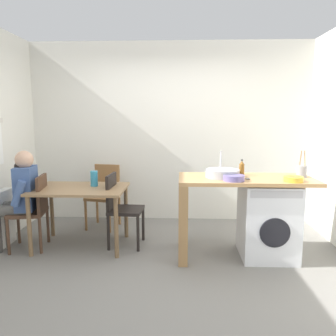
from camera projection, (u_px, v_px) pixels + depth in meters
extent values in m
plane|color=slate|center=(164.00, 266.00, 3.54)|extent=(5.46, 5.46, 0.00)
cube|color=silver|center=(170.00, 133.00, 5.06)|extent=(4.60, 0.10, 2.70)
cube|color=olive|center=(80.00, 189.00, 4.00)|extent=(1.10, 0.76, 0.03)
cylinder|color=brown|center=(29.00, 226.00, 3.75)|extent=(0.05, 0.05, 0.71)
cylinder|color=brown|center=(116.00, 228.00, 3.71)|extent=(0.05, 0.05, 0.71)
cylinder|color=brown|center=(52.00, 210.00, 4.40)|extent=(0.05, 0.05, 0.71)
cylinder|color=brown|center=(126.00, 211.00, 4.36)|extent=(0.05, 0.05, 0.71)
cube|color=#4C3323|center=(28.00, 213.00, 3.97)|extent=(0.46, 0.46, 0.04)
cube|color=#4C3323|center=(42.00, 194.00, 3.96)|extent=(0.09, 0.38, 0.45)
cylinder|color=#4C3323|center=(8.00, 236.00, 3.81)|extent=(0.04, 0.04, 0.45)
cylinder|color=#4C3323|center=(19.00, 226.00, 4.16)|extent=(0.04, 0.04, 0.45)
cylinder|color=#4C3323|center=(40.00, 235.00, 3.85)|extent=(0.04, 0.04, 0.45)
cylinder|color=#4C3323|center=(48.00, 225.00, 4.20)|extent=(0.04, 0.04, 0.45)
cube|color=black|center=(126.00, 210.00, 4.07)|extent=(0.42, 0.42, 0.04)
cube|color=black|center=(111.00, 192.00, 4.05)|extent=(0.06, 0.38, 0.45)
cylinder|color=black|center=(143.00, 223.00, 4.26)|extent=(0.04, 0.04, 0.45)
cylinder|color=black|center=(138.00, 233.00, 3.91)|extent=(0.04, 0.04, 0.45)
cylinder|color=black|center=(116.00, 223.00, 4.30)|extent=(0.04, 0.04, 0.45)
cylinder|color=black|center=(108.00, 232.00, 3.95)|extent=(0.04, 0.04, 0.45)
cube|color=olive|center=(103.00, 197.00, 4.73)|extent=(0.47, 0.47, 0.04)
cube|color=olive|center=(107.00, 179.00, 4.87)|extent=(0.38, 0.11, 0.45)
cylinder|color=olive|center=(109.00, 217.00, 4.55)|extent=(0.04, 0.04, 0.45)
cylinder|color=olive|center=(86.00, 215.00, 4.64)|extent=(0.04, 0.04, 0.45)
cylinder|color=olive|center=(119.00, 210.00, 4.90)|extent=(0.04, 0.04, 0.45)
cylinder|color=olive|center=(97.00, 208.00, 4.98)|extent=(0.04, 0.04, 0.45)
cylinder|color=#595651|center=(3.00, 229.00, 4.06)|extent=(0.11, 0.11, 0.45)
cylinder|color=#595651|center=(9.00, 211.00, 3.86)|extent=(0.42, 0.20, 0.14)
cylinder|color=#595651|center=(14.00, 207.00, 4.03)|extent=(0.42, 0.20, 0.14)
cube|color=#3F598C|center=(26.00, 188.00, 3.92)|extent=(0.25, 0.37, 0.52)
cylinder|color=#3F598C|center=(18.00, 193.00, 3.72)|extent=(0.20, 0.12, 0.31)
cylinder|color=#3F598C|center=(30.00, 186.00, 4.13)|extent=(0.20, 0.12, 0.31)
sphere|color=tan|center=(24.00, 160.00, 3.87)|extent=(0.21, 0.21, 0.21)
sphere|color=black|center=(19.00, 167.00, 3.88)|extent=(0.12, 0.12, 0.12)
cube|color=tan|center=(246.00, 179.00, 3.69)|extent=(1.50, 0.68, 0.04)
cube|color=#A07749|center=(183.00, 226.00, 3.50)|extent=(0.10, 0.10, 0.88)
cube|color=#A07749|center=(183.00, 211.00, 4.08)|extent=(0.10, 0.10, 0.88)
cube|color=silver|center=(268.00, 220.00, 3.75)|extent=(0.60, 0.60, 0.86)
cylinder|color=black|center=(275.00, 233.00, 3.46)|extent=(0.32, 0.02, 0.32)
cube|color=#B2B2B7|center=(277.00, 194.00, 3.40)|extent=(0.54, 0.01, 0.08)
cylinder|color=#9EA0A5|center=(222.00, 173.00, 3.69)|extent=(0.38, 0.38, 0.09)
cylinder|color=#B2B2B7|center=(221.00, 163.00, 3.85)|extent=(0.02, 0.02, 0.28)
cylinder|color=brown|center=(242.00, 170.00, 3.78)|extent=(0.06, 0.06, 0.14)
cone|color=brown|center=(242.00, 162.00, 3.77)|extent=(0.05, 0.05, 0.04)
cylinder|color=#262626|center=(242.00, 160.00, 3.76)|extent=(0.02, 0.02, 0.02)
cylinder|color=slate|center=(234.00, 178.00, 3.49)|extent=(0.23, 0.23, 0.06)
cylinder|color=#3D375B|center=(234.00, 176.00, 3.49)|extent=(0.18, 0.18, 0.03)
cylinder|color=gray|center=(302.00, 171.00, 3.70)|extent=(0.11, 0.11, 0.13)
cylinder|color=#99724C|center=(301.00, 158.00, 3.69)|extent=(0.01, 0.04, 0.18)
cylinder|color=#99724C|center=(305.00, 159.00, 3.67)|extent=(0.01, 0.05, 0.18)
cylinder|color=gold|center=(293.00, 179.00, 3.45)|extent=(0.20, 0.20, 0.05)
cylinder|color=olive|center=(293.00, 178.00, 3.44)|extent=(0.16, 0.16, 0.03)
cylinder|color=teal|center=(94.00, 179.00, 4.08)|extent=(0.09, 0.09, 0.19)
cube|color=#B2B2B7|center=(243.00, 179.00, 3.59)|extent=(0.15, 0.06, 0.01)
cube|color=#262628|center=(243.00, 179.00, 3.59)|extent=(0.15, 0.06, 0.01)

